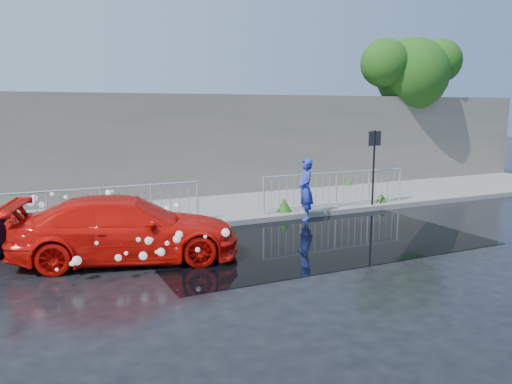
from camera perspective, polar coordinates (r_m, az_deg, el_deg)
ground at (r=11.38m, az=6.13°, el=-6.67°), size 90.00×90.00×0.00m
pavement at (r=15.72m, az=-3.41°, el=-1.82°), size 30.00×4.00×0.15m
curb at (r=13.92m, az=-0.32°, el=-3.27°), size 30.00×0.25×0.16m
retaining_wall at (r=17.52m, az=-6.18°, el=5.33°), size 30.00×0.60×3.50m
puddle at (r=12.46m, az=5.69°, el=-5.21°), size 8.00×5.00×0.01m
sign_post at (r=15.96m, az=13.34°, el=4.09°), size 0.45×0.06×2.50m
tree at (r=22.66m, az=17.38°, el=13.08°), size 4.95×3.06×6.16m
railing_left at (r=13.00m, az=-17.20°, el=-1.68°), size 5.05×0.05×1.10m
railing_right at (r=15.57m, az=9.17°, el=0.43°), size 5.05×0.05×1.10m
weeds at (r=15.09m, az=-3.64°, el=-1.34°), size 12.17×3.93×0.41m
water_spray at (r=11.82m, az=-16.58°, el=-3.32°), size 3.52×5.63×0.97m
red_car at (r=10.82m, az=-14.54°, el=-4.08°), size 4.98×3.02×1.35m
person at (r=14.31m, az=5.71°, el=0.30°), size 0.59×0.74×1.76m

